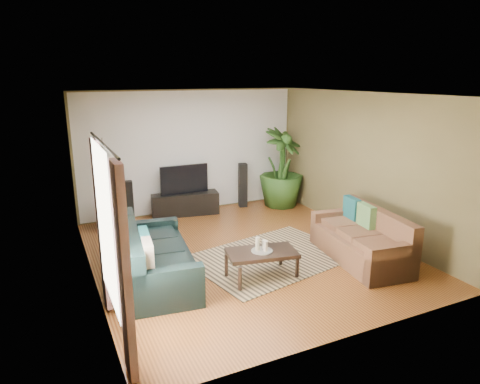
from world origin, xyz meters
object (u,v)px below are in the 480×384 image
television (184,179)px  pedestal (107,221)px  sofa_right (360,236)px  vase (106,205)px  coffee_table (262,264)px  potted_plant (281,168)px  tv_stand (185,204)px  speaker_right (243,185)px  sofa_left (158,252)px  speaker_left (129,202)px  side_table (128,239)px

television → pedestal: television is taller
sofa_right → vase: sofa_right is taller
coffee_table → potted_plant: (2.17, 3.11, 0.70)m
coffee_table → tv_stand: (-0.09, 3.44, 0.03)m
tv_stand → speaker_right: 1.44m
tv_stand → potted_plant: (2.25, -0.33, 0.67)m
sofa_left → coffee_table: bearing=-106.8°
sofa_left → tv_stand: size_ratio=1.48×
speaker_left → vase: size_ratio=1.95×
speaker_left → potted_plant: (3.46, -0.33, 0.47)m
sofa_right → speaker_right: (-0.44, 3.56, 0.09)m
tv_stand → side_table: side_table is taller
potted_plant → side_table: potted_plant is taller
speaker_left → pedestal: size_ratio=2.49×
coffee_table → television: television is taller
tv_stand → vase: size_ratio=3.20×
potted_plant → pedestal: 4.04m
pedestal → vase: vase is taller
tv_stand → speaker_left: 1.22m
tv_stand → vase: bearing=-162.3°
vase → side_table: bearing=-83.6°
tv_stand → speaker_left: size_ratio=1.64×
sofa_left → television: bearing=-18.3°
tv_stand → sofa_left: bearing=-106.2°
vase → pedestal: bearing=0.0°
sofa_left → vase: bearing=15.6°
potted_plant → side_table: size_ratio=3.66×
speaker_right → side_table: (-2.98, -1.63, -0.26)m
speaker_right → potted_plant: 0.98m
coffee_table → potted_plant: size_ratio=0.57×
speaker_left → potted_plant: 3.51m
potted_plant → side_table: 4.08m
sofa_left → pedestal: sofa_left is taller
sofa_right → vase: bearing=-124.9°
sofa_left → sofa_right: size_ratio=1.13×
tv_stand → speaker_right: bearing=9.3°
television → speaker_right: television is taller
potted_plant → vase: 3.99m
sofa_left → sofa_right: (3.19, -0.76, 0.00)m
pedestal → vase: (0.00, 0.00, 0.34)m
potted_plant → sofa_left: bearing=-145.4°
pedestal → vase: 0.34m
sofa_left → speaker_left: bearing=4.6°
speaker_left → vase: speaker_left is taller
coffee_table → potted_plant: bearing=66.1°
coffee_table → tv_stand: 3.44m
vase → side_table: vase is taller
sofa_right → side_table: size_ratio=3.82×
potted_plant → vase: size_ratio=4.01×
tv_stand → television: size_ratio=1.36×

